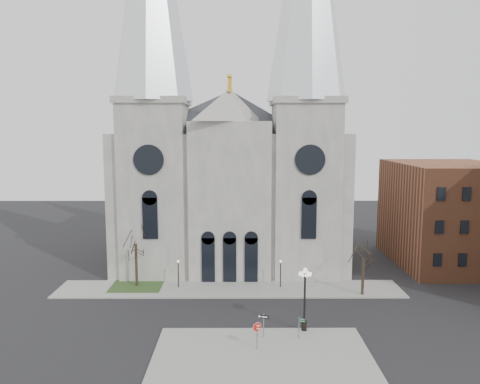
{
  "coord_description": "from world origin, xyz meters",
  "views": [
    {
      "loc": [
        1.06,
        -41.54,
        18.49
      ],
      "look_at": [
        1.23,
        8.0,
        11.89
      ],
      "focal_mm": 35.0,
      "sensor_mm": 36.0,
      "label": 1
    }
  ],
  "objects_px": {
    "stop_sign": "(257,330)",
    "street_name_sign": "(300,326)",
    "globe_lamp": "(305,291)",
    "one_way_sign": "(264,321)"
  },
  "relations": [
    {
      "from": "stop_sign",
      "to": "street_name_sign",
      "type": "xyz_separation_m",
      "value": [
        3.86,
        2.0,
        -0.52
      ]
    },
    {
      "from": "stop_sign",
      "to": "one_way_sign",
      "type": "xyz_separation_m",
      "value": [
        0.67,
        2.23,
        -0.22
      ]
    },
    {
      "from": "street_name_sign",
      "to": "globe_lamp",
      "type": "bearing_deg",
      "value": 93.76
    },
    {
      "from": "stop_sign",
      "to": "one_way_sign",
      "type": "bearing_deg",
      "value": 69.3
    },
    {
      "from": "globe_lamp",
      "to": "one_way_sign",
      "type": "height_order",
      "value": "globe_lamp"
    },
    {
      "from": "one_way_sign",
      "to": "street_name_sign",
      "type": "bearing_deg",
      "value": 14.49
    },
    {
      "from": "stop_sign",
      "to": "street_name_sign",
      "type": "height_order",
      "value": "stop_sign"
    },
    {
      "from": "globe_lamp",
      "to": "stop_sign",
      "type": "bearing_deg",
      "value": -140.85
    },
    {
      "from": "one_way_sign",
      "to": "globe_lamp",
      "type": "bearing_deg",
      "value": 39.23
    },
    {
      "from": "stop_sign",
      "to": "street_name_sign",
      "type": "relative_size",
      "value": 1.22
    }
  ]
}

